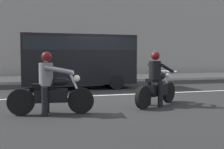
# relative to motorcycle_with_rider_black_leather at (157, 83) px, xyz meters

# --- Properties ---
(ground_plane) EXTENTS (80.00, 80.00, 0.00)m
(ground_plane) POSITION_rel_motorcycle_with_rider_black_leather_xyz_m (-0.56, 1.49, -0.65)
(ground_plane) COLOR #242424
(sidewalk_slab) EXTENTS (40.00, 4.40, 0.14)m
(sidewalk_slab) POSITION_rel_motorcycle_with_rider_black_leather_xyz_m (-0.56, 9.49, -0.58)
(sidewalk_slab) COLOR #99968E
(sidewalk_slab) RESTS_ON ground_plane
(lane_marking_stripe) EXTENTS (18.00, 0.14, 0.01)m
(lane_marking_stripe) POSITION_rel_motorcycle_with_rider_black_leather_xyz_m (-0.43, 2.39, -0.65)
(lane_marking_stripe) COLOR silver
(lane_marking_stripe) RESTS_ON ground_plane
(motorcycle_with_rider_black_leather) EXTENTS (1.78, 1.25, 1.58)m
(motorcycle_with_rider_black_leather) POSITION_rel_motorcycle_with_rider_black_leather_xyz_m (0.00, 0.00, 0.00)
(motorcycle_with_rider_black_leather) COLOR black
(motorcycle_with_rider_black_leather) RESTS_ON ground_plane
(motorcycle_with_rider_gray) EXTENTS (2.10, 0.72, 1.55)m
(motorcycle_with_rider_gray) POSITION_rel_motorcycle_with_rider_black_leather_xyz_m (-3.05, -0.41, -0.01)
(motorcycle_with_rider_gray) COLOR black
(motorcycle_with_rider_gray) RESTS_ON ground_plane
(parked_van_black) EXTENTS (4.86, 1.96, 2.38)m
(parked_van_black) POSITION_rel_motorcycle_with_rider_black_leather_xyz_m (-1.55, 4.82, 0.73)
(parked_van_black) COLOR black
(parked_van_black) RESTS_ON ground_plane
(street_sign_post) EXTENTS (0.44, 0.08, 2.78)m
(street_sign_post) POSITION_rel_motorcycle_with_rider_black_leather_xyz_m (-3.84, 9.53, 1.16)
(street_sign_post) COLOR gray
(street_sign_post) RESTS_ON sidewalk_slab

